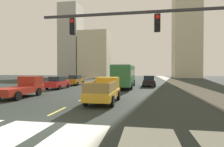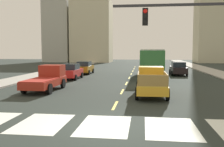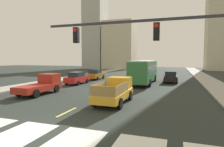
{
  "view_description": "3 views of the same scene",
  "coord_description": "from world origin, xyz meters",
  "px_view_note": "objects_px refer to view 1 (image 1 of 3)",
  "views": [
    {
      "loc": [
        5.33,
        -6.66,
        2.57
      ],
      "look_at": [
        1.68,
        14.25,
        2.19
      ],
      "focal_mm": 29.26,
      "sensor_mm": 36.0,
      "label": 1
    },
    {
      "loc": [
        1.6,
        -10.39,
        3.18
      ],
      "look_at": [
        -1.33,
        13.26,
        1.02
      ],
      "focal_mm": 40.48,
      "sensor_mm": 36.0,
      "label": 2
    },
    {
      "loc": [
        6.9,
        -6.95,
        3.56
      ],
      "look_at": [
        -0.39,
        14.59,
        1.82
      ],
      "focal_mm": 30.62,
      "sensor_mm": 36.0,
      "label": 3
    }
  ],
  "objects_px": {
    "sedan_near_right": "(75,80)",
    "sedan_near_left": "(58,83)",
    "pickup_dark": "(23,87)",
    "city_bus": "(125,74)",
    "traffic_signal_gantry": "(185,34)",
    "sedan_mid": "(149,81)",
    "pickup_stakebed": "(105,90)"
  },
  "relations": [
    {
      "from": "traffic_signal_gantry",
      "to": "sedan_near_left",
      "type": "bearing_deg",
      "value": 133.16
    },
    {
      "from": "traffic_signal_gantry",
      "to": "city_bus",
      "type": "bearing_deg",
      "value": 104.63
    },
    {
      "from": "sedan_mid",
      "to": "pickup_stakebed",
      "type": "bearing_deg",
      "value": -104.97
    },
    {
      "from": "traffic_signal_gantry",
      "to": "sedan_mid",
      "type": "bearing_deg",
      "value": 93.05
    },
    {
      "from": "sedan_mid",
      "to": "sedan_near_right",
      "type": "xyz_separation_m",
      "value": [
        -12.51,
        0.33,
        0.0
      ]
    },
    {
      "from": "city_bus",
      "to": "pickup_dark",
      "type": "bearing_deg",
      "value": -128.87
    },
    {
      "from": "pickup_dark",
      "to": "traffic_signal_gantry",
      "type": "relative_size",
      "value": 0.48
    },
    {
      "from": "pickup_dark",
      "to": "city_bus",
      "type": "distance_m",
      "value": 14.27
    },
    {
      "from": "pickup_stakebed",
      "to": "traffic_signal_gantry",
      "type": "bearing_deg",
      "value": -45.54
    },
    {
      "from": "sedan_mid",
      "to": "traffic_signal_gantry",
      "type": "relative_size",
      "value": 0.41
    },
    {
      "from": "pickup_dark",
      "to": "city_bus",
      "type": "xyz_separation_m",
      "value": [
        8.64,
        11.3,
        1.03
      ]
    },
    {
      "from": "city_bus",
      "to": "sedan_near_left",
      "type": "height_order",
      "value": "city_bus"
    },
    {
      "from": "city_bus",
      "to": "traffic_signal_gantry",
      "type": "height_order",
      "value": "traffic_signal_gantry"
    },
    {
      "from": "city_bus",
      "to": "sedan_mid",
      "type": "bearing_deg",
      "value": 34.2
    },
    {
      "from": "sedan_near_left",
      "to": "city_bus",
      "type": "bearing_deg",
      "value": 20.13
    },
    {
      "from": "sedan_near_right",
      "to": "sedan_near_left",
      "type": "bearing_deg",
      "value": -89.85
    },
    {
      "from": "pickup_dark",
      "to": "sedan_near_right",
      "type": "relative_size",
      "value": 1.18
    },
    {
      "from": "pickup_dark",
      "to": "sedan_near_left",
      "type": "relative_size",
      "value": 1.18
    },
    {
      "from": "pickup_stakebed",
      "to": "traffic_signal_gantry",
      "type": "xyz_separation_m",
      "value": [
        5.03,
        -5.48,
        3.33
      ]
    },
    {
      "from": "sedan_near_left",
      "to": "sedan_near_right",
      "type": "height_order",
      "value": "same"
    },
    {
      "from": "pickup_dark",
      "to": "sedan_near_right",
      "type": "distance_m",
      "value": 14.23
    },
    {
      "from": "pickup_stakebed",
      "to": "traffic_signal_gantry",
      "type": "height_order",
      "value": "traffic_signal_gantry"
    },
    {
      "from": "sedan_near_left",
      "to": "sedan_mid",
      "type": "height_order",
      "value": "same"
    },
    {
      "from": "pickup_dark",
      "to": "traffic_signal_gantry",
      "type": "bearing_deg",
      "value": -29.77
    },
    {
      "from": "sedan_mid",
      "to": "traffic_signal_gantry",
      "type": "distance_m",
      "value": 20.97
    },
    {
      "from": "pickup_stakebed",
      "to": "pickup_dark",
      "type": "height_order",
      "value": "same"
    },
    {
      "from": "sedan_near_left",
      "to": "sedan_mid",
      "type": "xyz_separation_m",
      "value": [
        12.56,
        6.1,
        0.0
      ]
    },
    {
      "from": "pickup_dark",
      "to": "sedan_near_left",
      "type": "xyz_separation_m",
      "value": [
        -0.3,
        7.8,
        -0.06
      ]
    },
    {
      "from": "sedan_near_right",
      "to": "city_bus",
      "type": "bearing_deg",
      "value": -17.57
    },
    {
      "from": "pickup_dark",
      "to": "city_bus",
      "type": "bearing_deg",
      "value": 49.7
    },
    {
      "from": "pickup_stakebed",
      "to": "sedan_mid",
      "type": "height_order",
      "value": "pickup_stakebed"
    },
    {
      "from": "sedan_near_right",
      "to": "traffic_signal_gantry",
      "type": "relative_size",
      "value": 0.41
    }
  ]
}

